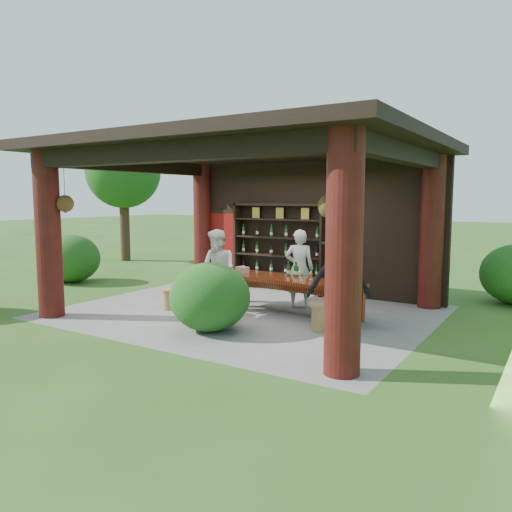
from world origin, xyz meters
The scene contains 15 objects.
ground centered at (0.00, 0.00, 0.00)m, with size 90.00×90.00×0.00m, color #2D5119.
pavilion centered at (-0.01, 0.43, 2.13)m, with size 7.50×6.00×3.60m.
wine_shelf centered at (-0.60, 2.45, 1.13)m, with size 2.56×0.39×2.26m.
tasting_table centered at (0.79, 0.35, 0.63)m, with size 3.37×1.20×0.75m.
stool_near_left centered at (-0.49, -0.60, 0.28)m, with size 0.40×0.40×0.52m.
stool_near_right centered at (1.96, -0.54, 0.27)m, with size 0.39×0.39×0.51m.
stool_far_left centered at (-1.54, -0.68, 0.23)m, with size 0.34×0.34×0.44m.
host centered at (0.72, 1.03, 0.86)m, with size 0.63×0.41×1.72m, color beige.
guest_woman centered at (-0.54, -0.25, 0.87)m, with size 0.84×0.66×1.74m, color silver.
guest_man centered at (2.16, -0.16, 0.90)m, with size 1.16×0.67×1.80m, color black.
table_bottles centered at (0.79, 0.63, 0.90)m, with size 0.31×0.14×0.31m.
table_glasses centered at (1.44, 0.34, 0.82)m, with size 0.95×0.37×0.15m.
napkin_basket centered at (-0.35, 0.39, 0.82)m, with size 0.26×0.18×0.14m, color #BF6672.
shrubs centered at (1.65, 0.17, 0.56)m, with size 15.21×9.12×1.36m.
trees centered at (3.85, 1.43, 3.37)m, with size 21.87×10.91×4.80m.
Camera 1 is at (5.67, -8.60, 2.40)m, focal length 35.00 mm.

